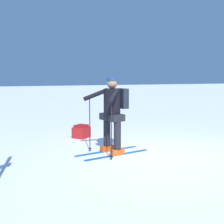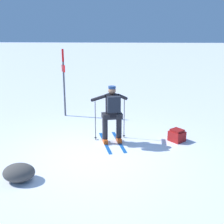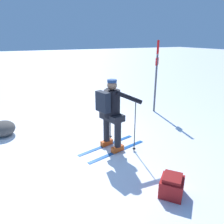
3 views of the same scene
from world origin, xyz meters
name	(u,v)px [view 2 (image 2 of 3)]	position (x,y,z in m)	size (l,w,h in m)	color
ground_plane	(94,154)	(0.00, 0.00, 0.00)	(80.00, 80.00, 0.00)	white
skier	(112,111)	(-0.45, -0.77, 0.92)	(1.05, 1.64, 1.60)	#144C9E
dropped_backpack	(177,135)	(-2.27, -0.96, 0.16)	(0.52, 0.52, 0.35)	maroon
trail_marker	(64,77)	(1.31, -3.27, 1.40)	(0.15, 0.21, 2.35)	#4C4C51
rock_boulder	(19,173)	(1.45, 1.43, 0.19)	(0.68, 0.58, 0.37)	#474442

